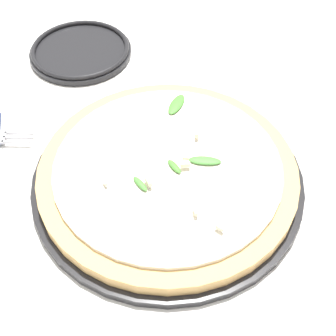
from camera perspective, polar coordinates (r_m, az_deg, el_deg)
ground_plane at (r=0.67m, az=2.84°, el=0.92°), size 6.00×6.00×0.00m
pizza_arugula_main at (r=0.63m, az=0.00°, el=-0.76°), size 0.37×0.37×0.05m
side_plate_white at (r=0.87m, az=-10.56°, el=13.89°), size 0.18×0.18×0.02m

